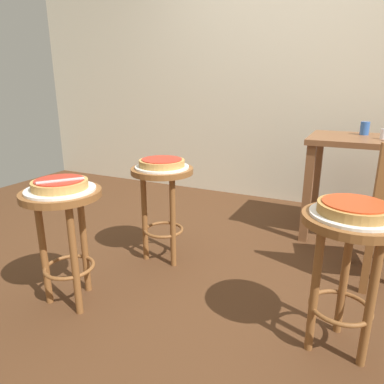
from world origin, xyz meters
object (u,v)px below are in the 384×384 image
object	(u,v)px
stool_middle	(348,252)
serving_plate_leftside	(162,167)
serving_plate_foreground	(60,190)
serving_plate_middle	(353,215)
pizza_leftside	(162,163)
pizza_middle	(354,208)
stool_leftside	(163,192)
pizza_server_knife	(61,180)
pizza_foreground	(60,184)
cup_far_edge	(365,128)
condiment_shaker	(383,134)
stool_foreground	(64,221)

from	to	relation	value
stool_middle	serving_plate_leftside	size ratio (longest dim) A/B	1.85
serving_plate_foreground	stool_middle	distance (m)	1.34
serving_plate_middle	pizza_leftside	bearing A→B (deg)	160.21
serving_plate_leftside	serving_plate_foreground	bearing A→B (deg)	-106.74
serving_plate_middle	pizza_middle	distance (m)	0.03
serving_plate_middle	stool_leftside	size ratio (longest dim) A/B	0.54
serving_plate_foreground	serving_plate_leftside	bearing A→B (deg)	73.26
serving_plate_middle	pizza_leftside	world-z (taller)	pizza_leftside
serving_plate_foreground	pizza_leftside	distance (m)	0.68
pizza_middle	pizza_server_knife	world-z (taller)	pizza_server_knife
serving_plate_foreground	pizza_leftside	size ratio (longest dim) A/B	1.19
stool_middle	pizza_server_knife	size ratio (longest dim) A/B	2.85
pizza_leftside	stool_leftside	bearing A→B (deg)	-176.42
pizza_foreground	stool_middle	distance (m)	1.35
cup_far_edge	pizza_server_knife	size ratio (longest dim) A/B	0.44
serving_plate_foreground	pizza_server_knife	world-z (taller)	pizza_server_knife
pizza_middle	condiment_shaker	distance (m)	1.32
serving_plate_middle	serving_plate_foreground	bearing A→B (deg)	-169.33
serving_plate_foreground	pizza_leftside	xyz separation A→B (m)	(0.19, 0.65, 0.03)
stool_leftside	serving_plate_leftside	xyz separation A→B (m)	(0.00, 0.00, 0.16)
condiment_shaker	pizza_server_knife	size ratio (longest dim) A/B	0.32
pizza_foreground	stool_foreground	bearing A→B (deg)	0.00
stool_foreground	stool_middle	xyz separation A→B (m)	(1.31, 0.25, 0.00)
pizza_middle	pizza_leftside	world-z (taller)	same
pizza_foreground	serving_plate_leftside	bearing A→B (deg)	73.26
stool_foreground	pizza_foreground	distance (m)	0.19
pizza_leftside	stool_middle	bearing A→B (deg)	-19.79
stool_leftside	cup_far_edge	world-z (taller)	cup_far_edge
stool_foreground	pizza_middle	world-z (taller)	pizza_middle
stool_middle	pizza_leftside	distance (m)	1.20
serving_plate_foreground	condiment_shaker	world-z (taller)	condiment_shaker
stool_middle	pizza_server_knife	world-z (taller)	pizza_server_knife
cup_far_edge	condiment_shaker	world-z (taller)	cup_far_edge
serving_plate_leftside	cup_far_edge	bearing A→B (deg)	44.61
stool_foreground	pizza_foreground	world-z (taller)	pizza_foreground
stool_middle	serving_plate_foreground	bearing A→B (deg)	-169.33
serving_plate_middle	stool_foreground	bearing A→B (deg)	-169.33
pizza_middle	pizza_foreground	bearing A→B (deg)	-169.33
pizza_middle	serving_plate_leftside	bearing A→B (deg)	160.21
stool_middle	condiment_shaker	distance (m)	1.36
serving_plate_middle	pizza_leftside	xyz separation A→B (m)	(-1.11, 0.40, 0.03)
stool_middle	condiment_shaker	world-z (taller)	condiment_shaker
pizza_foreground	pizza_server_knife	bearing A→B (deg)	-33.69
serving_plate_leftside	pizza_server_knife	distance (m)	0.69
stool_foreground	stool_middle	distance (m)	1.33
pizza_middle	condiment_shaker	bearing A→B (deg)	84.68
stool_foreground	stool_leftside	distance (m)	0.68
pizza_foreground	condiment_shaker	distance (m)	2.12
pizza_middle	pizza_server_knife	bearing A→B (deg)	-168.22
pizza_middle	pizza_server_knife	xyz separation A→B (m)	(-1.28, -0.27, 0.03)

